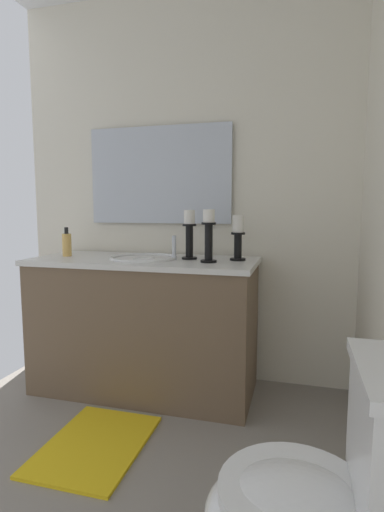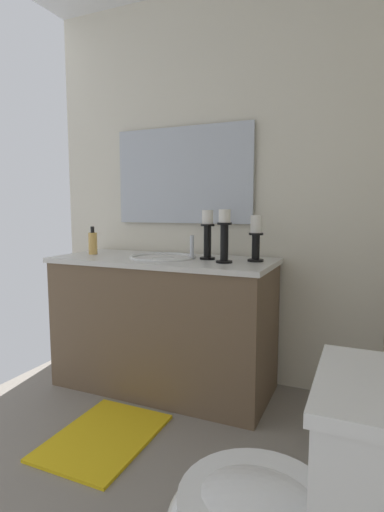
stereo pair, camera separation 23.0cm
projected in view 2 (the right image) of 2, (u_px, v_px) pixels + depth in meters
wall_left at (206, 190)px, 2.56m from camera, size 0.04×2.20×2.45m
vanity_cabinet at (164, 323)px, 2.43m from camera, size 0.58×1.34×0.81m
sink_basin at (163, 264)px, 2.38m from camera, size 0.40×0.40×0.24m
mirror at (183, 175)px, 2.57m from camera, size 0.02×0.95×0.62m
candle_holder_tall at (256, 237)px, 2.20m from camera, size 0.09×0.09×0.26m
candle_holder_short at (224, 235)px, 2.14m from camera, size 0.09×0.09×0.29m
candle_holder_mid at (208, 233)px, 2.29m from camera, size 0.09×0.09×0.29m
soap_bottle at (93, 243)px, 2.56m from camera, size 0.06×0.06×0.18m
bath_mat at (104, 437)px, 1.91m from camera, size 0.60×0.44×0.02m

